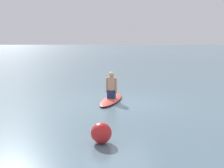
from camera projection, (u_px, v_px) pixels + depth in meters
name	position (u px, v px, depth m)	size (l,w,h in m)	color
ground_plane	(120.00, 102.00, 11.23)	(400.00, 400.00, 0.00)	slate
surfboard	(111.00, 100.00, 11.44)	(2.63, 0.62, 0.12)	#D84C3F
person_paddler	(111.00, 86.00, 11.37)	(0.41, 0.44, 1.02)	navy
buoy_marker	(101.00, 133.00, 6.69)	(0.48, 0.48, 0.48)	red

